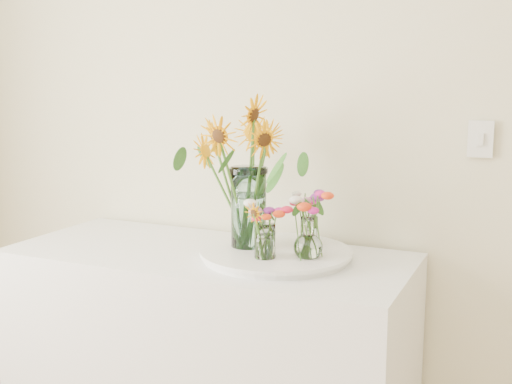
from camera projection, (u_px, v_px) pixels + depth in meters
counter at (209, 373)px, 2.30m from camera, size 1.40×0.60×0.90m
tray at (276, 255)px, 2.14m from camera, size 0.48×0.48×0.02m
mason_jar at (248, 207)px, 2.17m from camera, size 0.13×0.13×0.28m
sunflower_bouquet at (248, 174)px, 2.15m from camera, size 0.71×0.71×0.51m
small_vase_a at (265, 242)px, 2.03m from camera, size 0.07×0.07×0.11m
wildflower_posy_a at (265, 228)px, 2.03m from camera, size 0.18×0.18×0.20m
small_vase_b at (308, 238)px, 2.04m from camera, size 0.11×0.11×0.14m
wildflower_posy_b at (308, 225)px, 2.03m from camera, size 0.19×0.19×0.23m
small_vase_c at (309, 231)px, 2.20m from camera, size 0.08×0.08×0.10m
wildflower_posy_c at (309, 219)px, 2.19m from camera, size 0.18×0.18×0.19m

